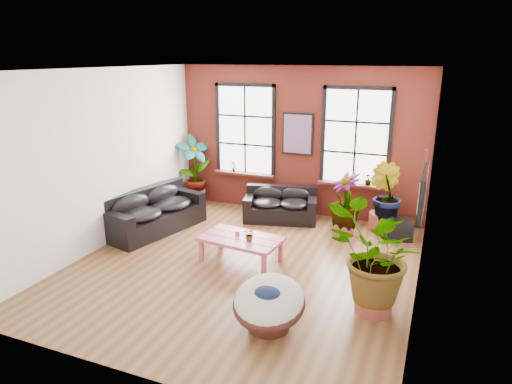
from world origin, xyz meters
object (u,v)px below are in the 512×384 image
at_px(coffee_table, 241,240).
at_px(papasan_chair, 269,303).
at_px(sofa_left, 153,212).
at_px(sofa_back, 281,206).

relative_size(coffee_table, papasan_chair, 1.43).
height_order(sofa_left, coffee_table, sofa_left).
distance_m(sofa_back, coffee_table, 2.42).
bearing_deg(sofa_left, sofa_back, -41.01).
bearing_deg(sofa_back, coffee_table, -102.99).
height_order(coffee_table, papasan_chair, papasan_chair).
relative_size(sofa_left, papasan_chair, 2.23).
xyz_separation_m(sofa_back, coffee_table, (0.06, -2.42, 0.08)).
bearing_deg(coffee_table, papasan_chair, -49.80).
relative_size(sofa_back, sofa_left, 0.74).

